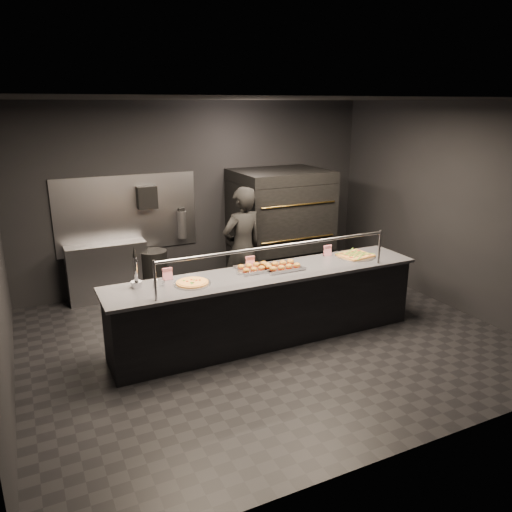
% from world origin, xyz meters
% --- Properties ---
extents(room, '(6.04, 6.00, 3.00)m').
position_xyz_m(room, '(-0.02, 0.05, 1.50)').
color(room, black).
rests_on(room, ground).
extents(service_counter, '(4.10, 0.78, 1.37)m').
position_xyz_m(service_counter, '(0.00, -0.00, 0.46)').
color(service_counter, black).
rests_on(service_counter, ground).
extents(pizza_oven, '(1.50, 1.23, 1.91)m').
position_xyz_m(pizza_oven, '(1.20, 1.90, 0.97)').
color(pizza_oven, black).
rests_on(pizza_oven, ground).
extents(prep_shelf, '(1.20, 0.35, 0.90)m').
position_xyz_m(prep_shelf, '(-1.60, 2.32, 0.45)').
color(prep_shelf, '#99999E').
rests_on(prep_shelf, ground).
extents(towel_dispenser, '(0.30, 0.20, 0.35)m').
position_xyz_m(towel_dispenser, '(-0.90, 2.39, 1.55)').
color(towel_dispenser, black).
rests_on(towel_dispenser, room).
extents(fire_extinguisher, '(0.14, 0.14, 0.51)m').
position_xyz_m(fire_extinguisher, '(-0.35, 2.40, 1.06)').
color(fire_extinguisher, '#B2B2B7').
rests_on(fire_extinguisher, room).
extents(beer_tap, '(0.13, 0.18, 0.49)m').
position_xyz_m(beer_tap, '(-1.60, 0.18, 1.06)').
color(beer_tap, silver).
rests_on(beer_tap, service_counter).
extents(round_pizza, '(0.44, 0.44, 0.03)m').
position_xyz_m(round_pizza, '(-0.99, 0.01, 0.94)').
color(round_pizza, silver).
rests_on(round_pizza, service_counter).
extents(slider_tray_a, '(0.55, 0.48, 0.07)m').
position_xyz_m(slider_tray_a, '(-0.10, 0.15, 0.95)').
color(slider_tray_a, silver).
rests_on(slider_tray_a, service_counter).
extents(slider_tray_b, '(0.51, 0.38, 0.08)m').
position_xyz_m(slider_tray_b, '(0.24, 0.05, 0.95)').
color(slider_tray_b, silver).
rests_on(slider_tray_b, service_counter).
extents(square_pizza, '(0.53, 0.53, 0.05)m').
position_xyz_m(square_pizza, '(1.40, 0.07, 0.94)').
color(square_pizza, silver).
rests_on(square_pizza, service_counter).
extents(condiment_jar, '(0.14, 0.05, 0.09)m').
position_xyz_m(condiment_jar, '(-1.37, 0.10, 0.96)').
color(condiment_jar, silver).
rests_on(condiment_jar, service_counter).
extents(tent_cards, '(2.41, 0.04, 0.15)m').
position_xyz_m(tent_cards, '(-0.08, 0.28, 1.00)').
color(tent_cards, white).
rests_on(tent_cards, service_counter).
extents(trash_bin, '(0.43, 0.43, 0.72)m').
position_xyz_m(trash_bin, '(-0.90, 2.22, 0.36)').
color(trash_bin, black).
rests_on(trash_bin, ground).
extents(worker, '(0.74, 0.57, 1.83)m').
position_xyz_m(worker, '(0.16, 1.13, 0.91)').
color(worker, black).
rests_on(worker, ground).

